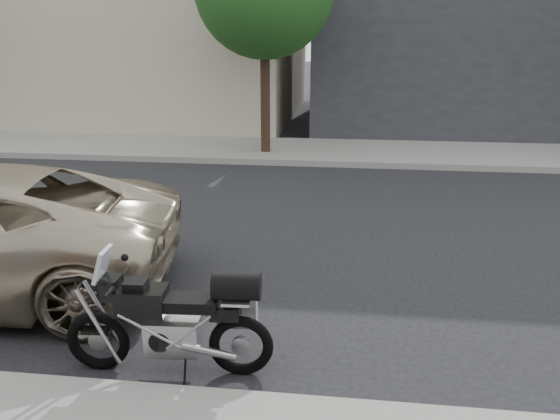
% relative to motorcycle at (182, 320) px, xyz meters
% --- Properties ---
extents(ground, '(120.00, 120.00, 0.00)m').
position_rel_motorcycle_xyz_m(ground, '(-1.35, -3.56, -0.54)').
color(ground, black).
rests_on(ground, ground).
extents(far_sidewalk, '(44.00, 3.00, 0.15)m').
position_rel_motorcycle_xyz_m(far_sidewalk, '(-1.35, -10.06, -0.46)').
color(far_sidewalk, gray).
rests_on(far_sidewalk, ground).
extents(far_building_dark, '(16.00, 11.00, 7.00)m').
position_rel_motorcycle_xyz_m(far_building_dark, '(-8.35, -17.06, 2.96)').
color(far_building_dark, '#28282D').
rests_on(far_building_dark, ground).
extents(far_building_cream, '(14.00, 11.00, 8.00)m').
position_rel_motorcycle_xyz_m(far_building_cream, '(7.65, -17.06, 3.46)').
color(far_building_cream, '#BCB597').
rests_on(far_building_cream, ground).
extents(motorcycle, '(1.97, 0.71, 1.24)m').
position_rel_motorcycle_xyz_m(motorcycle, '(0.00, 0.00, 0.00)').
color(motorcycle, black).
rests_on(motorcycle, ground).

